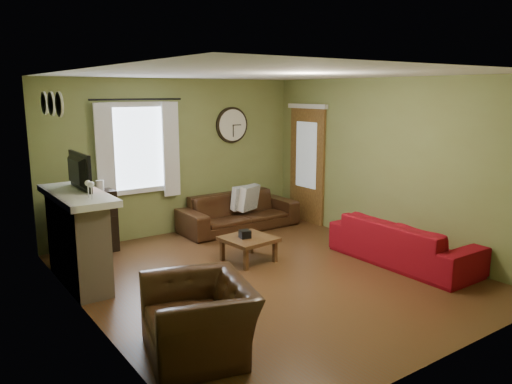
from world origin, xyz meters
TOP-DOWN VIEW (x-y plane):
  - floor at (0.00, 0.00)m, footprint 4.60×5.20m
  - ceiling at (0.00, 0.00)m, footprint 4.60×5.20m
  - wall_left at (-2.30, 0.00)m, footprint 0.00×5.20m
  - wall_right at (2.30, 0.00)m, footprint 0.00×5.20m
  - wall_back at (0.00, 2.60)m, footprint 4.60×0.00m
  - wall_front at (0.00, -2.60)m, footprint 4.60×0.00m
  - fireplace at (-2.10, 1.15)m, footprint 0.40×1.40m
  - firebox at (-1.91, 1.15)m, footprint 0.04×0.60m
  - mantel at (-2.07, 1.15)m, footprint 0.58×1.60m
  - tv at (-2.05, 1.30)m, footprint 0.08×0.60m
  - tv_screen at (-1.97, 1.30)m, footprint 0.02×0.62m
  - medallion_left at (-2.28, 0.80)m, footprint 0.28×0.28m
  - medallion_mid at (-2.28, 1.15)m, footprint 0.28×0.28m
  - medallion_right at (-2.28, 1.50)m, footprint 0.28×0.28m
  - window_pane at (-0.70, 2.58)m, footprint 1.00×0.02m
  - curtain_rod at (-0.70, 2.48)m, footprint 0.03×0.03m
  - curtain_left at (-1.25, 2.48)m, footprint 0.28×0.04m
  - curtain_right at (-0.15, 2.48)m, footprint 0.28×0.04m
  - wall_clock at (1.10, 2.55)m, footprint 0.64×0.06m
  - door at (2.27, 1.85)m, footprint 0.05×0.90m
  - bookshelf at (-1.62, 2.28)m, footprint 0.79×0.34m
  - book at (-1.68, 2.36)m, footprint 0.22×0.25m
  - sofa_brown at (0.95, 2.13)m, footprint 2.12×0.83m
  - pillow_left at (1.03, 2.13)m, footprint 0.43×0.15m
  - pillow_right at (1.13, 2.08)m, footprint 0.46×0.28m
  - sofa_red at (1.86, -0.70)m, footprint 0.83×2.13m
  - armchair at (-1.70, -1.24)m, footprint 1.16×1.25m
  - coffee_table at (0.12, 0.61)m, footprint 0.73×0.73m
  - tissue_box at (0.06, 0.62)m, footprint 0.17×0.17m
  - wine_glass_a at (-2.05, 0.60)m, footprint 0.07×0.07m
  - wine_glass_b at (-2.05, 0.72)m, footprint 0.07×0.07m

SIDE VIEW (x-z plane):
  - floor at x=0.00m, z-range 0.00..0.00m
  - coffee_table at x=0.12m, z-range 0.00..0.36m
  - firebox at x=-1.91m, z-range 0.02..0.57m
  - sofa_brown at x=0.95m, z-range 0.00..0.62m
  - sofa_red at x=1.86m, z-range 0.00..0.62m
  - armchair at x=-1.70m, z-range 0.00..0.68m
  - tissue_box at x=0.06m, z-range 0.34..0.46m
  - bookshelf at x=-1.62m, z-range 0.00..0.94m
  - fireplace at x=-2.10m, z-range 0.00..1.10m
  - pillow_left at x=1.03m, z-range 0.34..0.76m
  - pillow_right at x=1.13m, z-range 0.33..0.77m
  - book at x=-1.68m, z-range 0.95..0.97m
  - door at x=2.27m, z-range 0.00..2.10m
  - mantel at x=-2.07m, z-range 1.10..1.18m
  - wine_glass_b at x=-2.05m, z-range 1.18..1.38m
  - wine_glass_a at x=-2.05m, z-range 1.18..1.38m
  - wall_left at x=-2.30m, z-range 0.00..2.60m
  - wall_right at x=2.30m, z-range 0.00..2.60m
  - wall_back at x=0.00m, z-range 0.00..2.60m
  - wall_front at x=0.00m, z-range 0.00..2.60m
  - tv at x=-2.05m, z-range 1.18..1.53m
  - tv_screen at x=-1.97m, z-range 1.23..1.59m
  - curtain_left at x=-1.25m, z-range 0.67..2.23m
  - curtain_right at x=-0.15m, z-range 0.67..2.23m
  - window_pane at x=-0.70m, z-range 0.85..2.15m
  - wall_clock at x=1.10m, z-range 1.48..2.12m
  - medallion_left at x=-2.28m, z-range 2.24..2.26m
  - medallion_mid at x=-2.28m, z-range 2.24..2.26m
  - medallion_right at x=-2.28m, z-range 2.24..2.26m
  - curtain_rod at x=-0.70m, z-range 1.52..3.02m
  - ceiling at x=0.00m, z-range 2.60..2.60m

